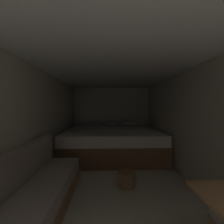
{
  "coord_description": "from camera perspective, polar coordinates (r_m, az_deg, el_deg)",
  "views": [
    {
      "loc": [
        -0.12,
        -0.4,
        1.32
      ],
      "look_at": [
        -0.04,
        2.6,
        1.21
      ],
      "focal_mm": 24.26,
      "sensor_mm": 36.0,
      "label": 1
    }
  ],
  "objects": [
    {
      "name": "sofa_left",
      "position": [
        2.03,
        -31.74,
        -29.89
      ],
      "size": [
        0.63,
        2.68,
        0.8
      ],
      "color": "#9E7247",
      "rests_on": "ground"
    },
    {
      "name": "ceiling_slab",
      "position": [
        2.58,
        1.23,
        17.22
      ],
      "size": [
        2.68,
        5.33,
        0.05
      ],
      "primitive_type": "cube",
      "color": "white",
      "rests_on": "wall_left"
    },
    {
      "name": "wall_left",
      "position": [
        2.78,
        -27.06,
        -5.08
      ],
      "size": [
        0.05,
        5.33,
        1.97
      ],
      "primitive_type": "cube",
      "color": "beige",
      "rests_on": "ground"
    },
    {
      "name": "ground_plane",
      "position": [
        2.82,
        1.2,
        -25.88
      ],
      "size": [
        7.33,
        7.33,
        0.0
      ],
      "primitive_type": "plane",
      "color": "beige"
    },
    {
      "name": "wall_right",
      "position": [
        2.89,
        28.32,
        -4.84
      ],
      "size": [
        0.05,
        5.33,
        1.97
      ],
      "primitive_type": "cube",
      "color": "beige",
      "rests_on": "ground"
    },
    {
      "name": "wicker_basket",
      "position": [
        2.75,
        5.47,
        -23.83
      ],
      "size": [
        0.29,
        0.29,
        0.24
      ],
      "color": "olive",
      "rests_on": "ground"
    },
    {
      "name": "wall_back",
      "position": [
        5.19,
        -0.18,
        -1.68
      ],
      "size": [
        2.68,
        0.05,
        1.97
      ],
      "primitive_type": "cube",
      "color": "beige",
      "rests_on": "ground"
    },
    {
      "name": "bed",
      "position": [
        4.22,
        0.15,
        -11.2
      ],
      "size": [
        2.46,
        2.03,
        0.85
      ],
      "color": "brown",
      "rests_on": "ground"
    }
  ]
}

